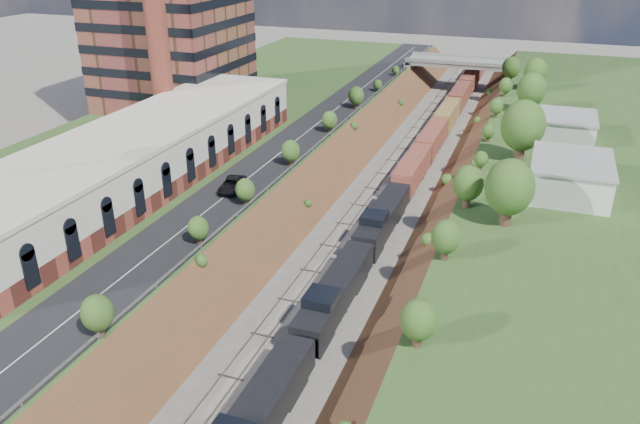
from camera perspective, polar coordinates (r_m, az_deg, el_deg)
platform_left at (r=104.54m, az=-11.05°, el=6.20°), size 44.00×180.00×5.00m
embankment_left at (r=96.42m, az=0.46°, el=3.50°), size 10.00×180.00×10.00m
embankment_right at (r=92.01m, az=13.49°, el=1.72°), size 10.00×180.00×10.00m
rail_left_track at (r=94.13m, az=5.29°, el=2.91°), size 1.58×180.00×0.18m
rail_right_track at (r=93.08m, az=8.38°, el=2.49°), size 1.58×180.00×0.18m
road at (r=96.23m, az=-2.08°, el=6.63°), size 8.00×180.00×0.10m
guardrail at (r=94.51m, az=0.20°, el=6.63°), size 0.10×171.00×0.70m
commercial_building at (r=82.68m, az=-16.01°, el=5.14°), size 14.30×62.30×7.00m
smokestack at (r=98.18m, az=-14.97°, el=18.15°), size 3.20×3.20×40.00m
overpass at (r=151.01m, az=12.63°, el=12.66°), size 24.50×8.30×7.40m
white_building_near at (r=81.82m, az=21.90°, el=2.95°), size 9.00×12.00×4.00m
white_building_far at (r=102.79m, az=21.57°, el=7.11°), size 8.00×10.00×3.60m
tree_right_large at (r=69.64m, az=16.95°, el=2.14°), size 5.25×5.25×7.61m
tree_left_crest at (r=61.00m, az=-12.91°, el=-3.09°), size 2.45×2.45×3.55m
freight_train at (r=105.23m, az=10.09°, el=6.39°), size 2.87×146.61×4.55m
suv at (r=77.57m, az=-8.03°, el=2.50°), size 3.52×5.85×1.52m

